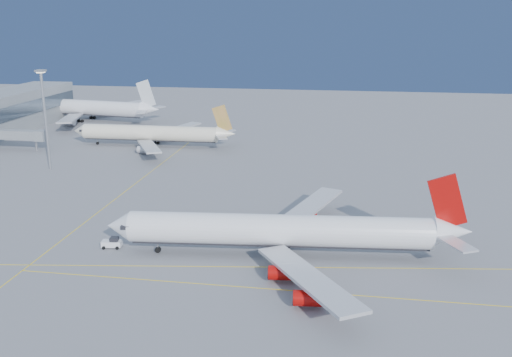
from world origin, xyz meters
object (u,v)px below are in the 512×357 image
object	(u,v)px
airliner_virgin	(287,231)
airliner_third	(87,108)
pushback_tug	(112,243)
airliner_etihad	(154,133)
light_mast	(45,112)

from	to	relation	value
airliner_virgin	airliner_third	distance (m)	162.72
airliner_virgin	pushback_tug	world-z (taller)	airliner_virgin
pushback_tug	airliner_virgin	bearing A→B (deg)	-5.01
airliner_virgin	airliner_etihad	xyz separation A→B (m)	(-54.72, 85.20, -0.42)
airliner_third	light_mast	world-z (taller)	light_mast
airliner_virgin	airliner_third	xyz separation A→B (m)	(-99.31, 128.90, 0.60)
airliner_third	light_mast	xyz separation A→B (m)	(24.92, -77.71, 11.26)
airliner_etihad	light_mast	world-z (taller)	light_mast
airliner_third	light_mast	distance (m)	82.39
airliner_virgin	airliner_etihad	distance (m)	101.26
airliner_etihad	light_mast	size ratio (longest dim) A/B	2.00
airliner_third	airliner_virgin	bearing A→B (deg)	-44.13
airliner_virgin	airliner_third	world-z (taller)	airliner_third
airliner_third	pushback_tug	bearing A→B (deg)	-54.85
airliner_virgin	airliner_third	size ratio (longest dim) A/B	0.98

